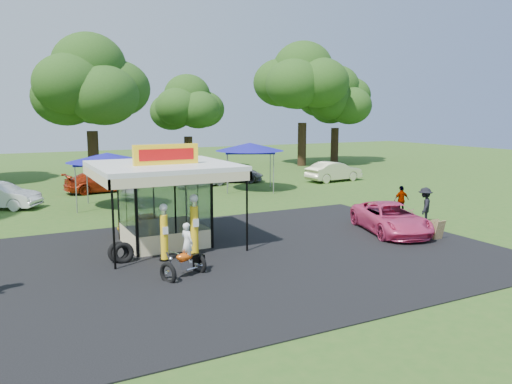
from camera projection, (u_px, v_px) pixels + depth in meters
ground at (264, 271)px, 17.20m from camera, size 120.00×120.00×0.00m
asphalt_apron at (239, 256)px, 18.95m from camera, size 20.00×14.00×0.04m
gas_station_kiosk at (164, 202)px, 20.40m from camera, size 5.40×5.40×4.18m
gas_pump_left at (164, 234)px, 18.18m from camera, size 0.40×0.40×2.16m
gas_pump_right at (194, 226)px, 18.86m from camera, size 0.45×0.45×2.39m
motorcycle at (186, 255)px, 16.52m from camera, size 1.67×1.27×1.90m
spare_tires at (121, 253)px, 18.04m from camera, size 0.94×0.56×0.81m
a_frame_sign at (438, 230)px, 21.33m from camera, size 0.49×0.44×0.87m
kiosk_car at (150, 223)px, 22.54m from camera, size 2.82×1.13×0.96m
pink_sedan at (391, 218)px, 22.56m from camera, size 3.60×5.35×1.36m
spectator_east_a at (425, 206)px, 24.34m from camera, size 1.33×1.27×1.81m
spectator_east_b at (401, 200)px, 26.73m from camera, size 0.95×0.50×1.54m
bg_car_b at (101, 182)px, 34.23m from camera, size 5.05×2.51×1.41m
bg_car_c at (199, 177)px, 36.65m from camera, size 4.38×2.77×1.39m
bg_car_d at (234, 174)px, 39.32m from camera, size 5.12×4.02×1.29m
bg_car_e at (334, 171)px, 39.69m from camera, size 4.88×2.11×1.56m
tent_west at (107, 158)px, 28.35m from camera, size 4.53×4.53×3.16m
tent_east at (250, 147)px, 34.74m from camera, size 4.78×4.78×3.34m
oak_far_c at (90, 90)px, 38.76m from camera, size 9.55×9.55×11.26m
oak_far_d at (188, 111)px, 47.08m from camera, size 7.38×7.38×8.79m
oak_far_e at (303, 89)px, 50.33m from camera, size 10.26×10.26×12.21m
oak_far_f at (336, 102)px, 54.20m from camera, size 8.50×8.50×10.24m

